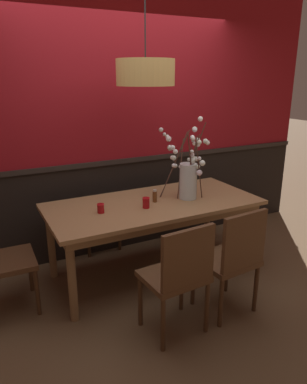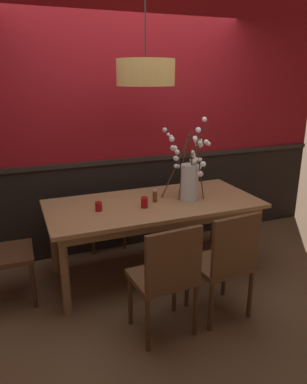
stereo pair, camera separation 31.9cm
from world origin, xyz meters
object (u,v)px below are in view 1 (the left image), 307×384
at_px(vase_with_blossoms, 188,175).
at_px(condiment_bottle, 155,196).
at_px(chair_far_side_left, 95,203).
at_px(candle_holder_nearer_center, 101,208).
at_px(chair_near_side_left, 179,273).
at_px(candle_holder_nearer_edge, 146,203).
at_px(pendant_lamp, 145,72).
at_px(dining_table, 154,210).
at_px(chair_near_side_right, 233,256).

bearing_deg(vase_with_blossoms, condiment_bottle, 174.71).
distance_m(chair_far_side_left, candle_holder_nearer_center, 0.97).
bearing_deg(candle_holder_nearer_center, chair_far_side_left, 75.19).
bearing_deg(vase_with_blossoms, chair_near_side_left, -125.20).
xyz_separation_m(chair_near_side_left, vase_with_blossoms, (0.62, 0.88, 0.46)).
distance_m(vase_with_blossoms, condiment_bottle, 0.39).
bearing_deg(condiment_bottle, candle_holder_nearer_center, -175.88).
relative_size(candle_holder_nearer_center, candle_holder_nearer_edge, 0.84).
height_order(candle_holder_nearer_center, candle_holder_nearer_edge, candle_holder_nearer_edge).
distance_m(chair_near_side_left, candle_holder_nearer_center, 0.95).
xyz_separation_m(chair_far_side_left, pendant_lamp, (0.25, -0.82, 1.41)).
xyz_separation_m(chair_far_side_left, vase_with_blossoms, (0.66, -0.89, 0.47)).
xyz_separation_m(dining_table, condiment_bottle, (0.01, 0.00, 0.14)).
bearing_deg(dining_table, condiment_bottle, 6.56).
relative_size(chair_near_side_right, vase_with_blossoms, 1.20).
xyz_separation_m(dining_table, pendant_lamp, (-0.06, 0.04, 1.26)).
relative_size(chair_far_side_left, candle_holder_nearer_edge, 9.24).
distance_m(dining_table, chair_near_side_left, 0.95).
relative_size(chair_far_side_left, chair_near_side_right, 0.99).
height_order(dining_table, pendant_lamp, pendant_lamp).
relative_size(dining_table, condiment_bottle, 16.38).
xyz_separation_m(chair_near_side_right, condiment_bottle, (-0.25, 0.88, 0.29)).
height_order(chair_far_side_left, pendant_lamp, pendant_lamp).
xyz_separation_m(chair_near_side_right, vase_with_blossoms, (0.10, 0.84, 0.46)).
bearing_deg(dining_table, candle_holder_nearer_edge, -140.37).
bearing_deg(chair_far_side_left, vase_with_blossoms, -53.40).
bearing_deg(chair_near_side_right, vase_with_blossoms, 83.46).
height_order(chair_near_side_right, candle_holder_nearer_edge, chair_near_side_right).
distance_m(vase_with_blossoms, candle_holder_nearer_center, 0.92).
bearing_deg(vase_with_blossoms, chair_far_side_left, 126.60).
bearing_deg(candle_holder_nearer_center, pendant_lamp, 9.27).
distance_m(vase_with_blossoms, pendant_lamp, 1.04).
distance_m(dining_table, chair_far_side_left, 0.93).
bearing_deg(chair_near_side_right, dining_table, 106.85).
relative_size(candle_holder_nearer_center, condiment_bottle, 0.68).
bearing_deg(chair_near_side_left, condiment_bottle, 73.39).
bearing_deg(candle_holder_nearer_edge, vase_with_blossoms, 9.13).
xyz_separation_m(vase_with_blossoms, candle_holder_nearer_edge, (-0.49, -0.08, -0.18)).
xyz_separation_m(chair_far_side_left, chair_near_side_right, (0.57, -1.74, 0.00)).
distance_m(candle_holder_nearer_center, candle_holder_nearer_edge, 0.42).
bearing_deg(pendant_lamp, chair_near_side_right, -70.62).
xyz_separation_m(chair_near_side_left, pendant_lamp, (0.20, 0.95, 1.41)).
height_order(chair_near_side_left, pendant_lamp, pendant_lamp).
relative_size(chair_near_side_right, pendant_lamp, 0.82).
bearing_deg(vase_with_blossoms, chair_near_side_right, -96.54).
xyz_separation_m(candle_holder_nearer_center, candle_holder_nearer_edge, (0.41, -0.07, 0.01)).
xyz_separation_m(chair_near_side_left, condiment_bottle, (0.27, 0.91, 0.29)).
height_order(condiment_bottle, pendant_lamp, pendant_lamp).
height_order(chair_near_side_left, candle_holder_nearer_center, chair_near_side_left).
xyz_separation_m(candle_holder_nearer_center, condiment_bottle, (0.56, 0.04, 0.02)).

